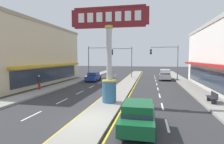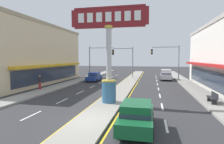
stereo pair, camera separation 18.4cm
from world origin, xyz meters
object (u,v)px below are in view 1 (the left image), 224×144
(traffic_light_right_side, at_px, (167,56))
(sedan_far_right_lane, at_px, (93,77))
(traffic_light_median_far, at_px, (124,57))
(suv_near_left_lane, at_px, (165,75))
(district_sign, at_px, (109,53))
(storefront_left, at_px, (30,54))
(pedestrian_near_kerb, at_px, (39,81))
(traffic_light_left_side, at_px, (97,57))
(street_bench, at_px, (213,97))
(sedan_near_right_lane, at_px, (138,115))

(traffic_light_right_side, distance_m, sedan_far_right_lane, 13.45)
(traffic_light_median_far, relative_size, sedan_far_right_lane, 1.44)
(suv_near_left_lane, bearing_deg, district_sign, -107.71)
(storefront_left, relative_size, pedestrian_near_kerb, 12.33)
(traffic_light_left_side, bearing_deg, street_bench, -48.57)
(sedan_near_right_lane, bearing_deg, traffic_light_right_side, 81.40)
(traffic_light_median_far, xyz_separation_m, sedan_near_right_lane, (4.49, -26.79, -3.41))
(district_sign, distance_m, sedan_far_right_lane, 16.51)
(sedan_near_right_lane, bearing_deg, sedan_far_right_lane, 113.85)
(storefront_left, xyz_separation_m, sedan_near_right_lane, (17.71, -15.52, -3.77))
(traffic_light_left_side, height_order, pedestrian_near_kerb, traffic_light_left_side)
(storefront_left, xyz_separation_m, traffic_light_right_side, (21.29, 8.19, -0.31))
(sedan_near_right_lane, relative_size, pedestrian_near_kerb, 2.49)
(district_sign, distance_m, traffic_light_median_far, 21.62)
(storefront_left, relative_size, suv_near_left_lane, 4.54)
(storefront_left, relative_size, street_bench, 13.32)
(sedan_far_right_lane, relative_size, street_bench, 2.70)
(traffic_light_right_side, distance_m, pedestrian_near_kerb, 21.52)
(storefront_left, bearing_deg, sedan_near_right_lane, -41.24)
(traffic_light_right_side, height_order, sedan_far_right_lane, traffic_light_right_side)
(traffic_light_left_side, bearing_deg, suv_near_left_lane, 3.11)
(traffic_light_left_side, relative_size, pedestrian_near_kerb, 3.59)
(district_sign, xyz_separation_m, sedan_far_right_lane, (-6.11, 14.92, -3.55))
(sedan_far_right_lane, bearing_deg, sedan_near_right_lane, -66.15)
(traffic_light_right_side, xyz_separation_m, street_bench, (2.23, -17.07, -3.60))
(traffic_light_left_side, distance_m, sedan_near_right_lane, 25.61)
(sedan_near_right_lane, bearing_deg, traffic_light_left_side, 111.24)
(sedan_near_right_lane, xyz_separation_m, pedestrian_near_kerb, (-12.44, 9.68, 0.37))
(sedan_near_right_lane, height_order, pedestrian_near_kerb, pedestrian_near_kerb)
(district_sign, relative_size, street_bench, 5.05)
(traffic_light_median_far, bearing_deg, district_sign, -85.52)
(storefront_left, distance_m, sedan_near_right_lane, 23.85)
(sedan_near_right_lane, height_order, sedan_far_right_lane, same)
(traffic_light_left_side, bearing_deg, pedestrian_near_kerb, -103.07)
(sedan_near_right_lane, height_order, street_bench, sedan_near_right_lane)
(storefront_left, height_order, traffic_light_left_side, storefront_left)
(district_sign, height_order, sedan_near_right_lane, district_sign)
(traffic_light_left_side, height_order, sedan_far_right_lane, traffic_light_left_side)
(traffic_light_left_side, distance_m, traffic_light_right_side, 12.78)
(suv_near_left_lane, distance_m, street_bench, 17.87)
(pedestrian_near_kerb, bearing_deg, suv_near_left_lane, 42.95)
(sedan_near_right_lane, height_order, suv_near_left_lane, suv_near_left_lane)
(district_sign, height_order, suv_near_left_lane, district_sign)
(district_sign, bearing_deg, sedan_near_right_lane, -61.80)
(district_sign, distance_m, street_bench, 9.48)
(traffic_light_median_far, distance_m, suv_near_left_lane, 8.77)
(storefront_left, relative_size, sedan_near_right_lane, 4.95)
(district_sign, distance_m, traffic_light_left_side, 19.50)
(suv_near_left_lane, bearing_deg, street_bench, -81.89)
(storefront_left, height_order, traffic_light_median_far, storefront_left)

